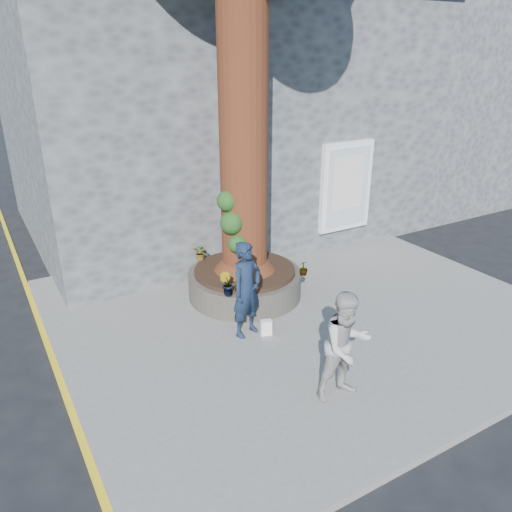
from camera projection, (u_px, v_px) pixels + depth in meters
ground at (261, 359)px, 8.41m from camera, size 120.00×120.00×0.00m
pavement at (300, 309)px, 9.89m from camera, size 9.00×8.00×0.12m
yellow_line at (61, 383)px, 7.79m from camera, size 0.10×30.00×0.01m
stone_shop at (207, 113)px, 14.10m from camera, size 10.30×8.30×6.30m
neighbour_shop at (409, 104)px, 17.89m from camera, size 6.00×8.00×6.00m
planter at (245, 282)px, 10.22m from camera, size 2.30×2.30×0.60m
man at (247, 289)px, 8.62m from camera, size 0.73×0.59×1.74m
woman at (346, 346)px, 7.04m from camera, size 0.84×0.67×1.66m
shopping_bag at (266, 327)px, 8.85m from camera, size 0.23×0.18×0.28m
plant_a at (238, 282)px, 9.06m from camera, size 0.25×0.26×0.41m
plant_b at (226, 284)px, 8.95m from camera, size 0.33×0.33×0.43m
plant_c at (304, 268)px, 9.77m from camera, size 0.19×0.19×0.29m
plant_d at (201, 252)px, 10.44m from camera, size 0.40×0.41×0.34m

